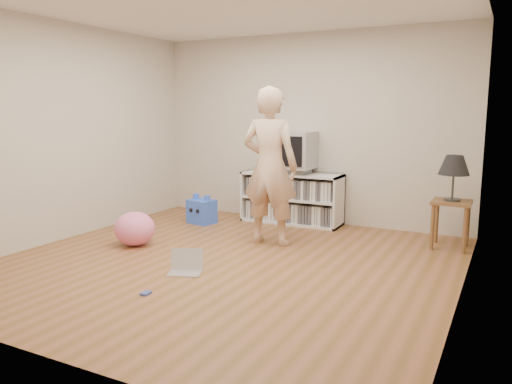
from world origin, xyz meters
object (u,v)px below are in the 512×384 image
object	(u,v)px
media_unit	(292,198)
table_lamp	(454,166)
side_table	(451,212)
person	(270,167)
laptop	(186,266)
dvd_deck	(292,171)
plush_blue	(202,211)
plush_pink	(135,229)
crt_tv	(292,150)

from	to	relation	value
media_unit	table_lamp	distance (m)	2.23
side_table	person	xyz separation A→B (m)	(-1.91, -0.77, 0.50)
media_unit	laptop	bearing A→B (deg)	-91.31
dvd_deck	plush_blue	size ratio (longest dim) A/B	1.12
media_unit	laptop	world-z (taller)	media_unit
person	laptop	xyz separation A→B (m)	(-0.26, -1.32, -0.85)
media_unit	person	xyz separation A→B (m)	(0.21, -1.15, 0.56)
plush_pink	laptop	bearing A→B (deg)	-25.88
dvd_deck	person	size ratio (longest dim) A/B	0.25
dvd_deck	plush_blue	bearing A→B (deg)	-151.28
media_unit	dvd_deck	world-z (taller)	dvd_deck
laptop	plush_blue	world-z (taller)	plush_blue
media_unit	crt_tv	bearing A→B (deg)	-90.00
side_table	plush_pink	world-z (taller)	side_table
table_lamp	person	world-z (taller)	person
media_unit	person	distance (m)	1.30
laptop	plush_blue	bearing A→B (deg)	97.15
side_table	plush_blue	world-z (taller)	side_table
table_lamp	person	bearing A→B (deg)	-158.14
table_lamp	plush_pink	size ratio (longest dim) A/B	1.11
laptop	plush_blue	size ratio (longest dim) A/B	0.96
side_table	table_lamp	distance (m)	0.53
person	laptop	size ratio (longest dim) A/B	4.72
person	plush_pink	bearing A→B (deg)	26.89
media_unit	laptop	size ratio (longest dim) A/B	3.62
side_table	plush_pink	distance (m)	3.63
dvd_deck	crt_tv	bearing A→B (deg)	-90.00
person	plush_blue	distance (m)	1.60
table_lamp	plush_blue	size ratio (longest dim) A/B	1.28
table_lamp	media_unit	bearing A→B (deg)	169.69
plush_pink	crt_tv	bearing A→B (deg)	59.15
laptop	person	bearing A→B (deg)	56.52
plush_blue	person	bearing A→B (deg)	-10.20
plush_pink	table_lamp	bearing A→B (deg)	25.50
dvd_deck	side_table	bearing A→B (deg)	-9.90
person	laptop	bearing A→B (deg)	75.31
crt_tv	side_table	xyz separation A→B (m)	(2.12, -0.37, -0.60)
table_lamp	plush_pink	xyz separation A→B (m)	(-3.27, -1.56, -0.74)
table_lamp	plush_blue	bearing A→B (deg)	-175.86
table_lamp	plush_blue	distance (m)	3.32
side_table	table_lamp	size ratio (longest dim) A/B	1.07
table_lamp	crt_tv	bearing A→B (deg)	170.19
media_unit	laptop	xyz separation A→B (m)	(-0.06, -2.48, -0.29)
laptop	plush_pink	world-z (taller)	plush_pink
table_lamp	laptop	xyz separation A→B (m)	(-2.18, -2.09, -0.88)
dvd_deck	crt_tv	world-z (taller)	crt_tv
person	table_lamp	bearing A→B (deg)	-161.52
crt_tv	person	world-z (taller)	person
media_unit	plush_pink	bearing A→B (deg)	-120.61
media_unit	dvd_deck	bearing A→B (deg)	-90.00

